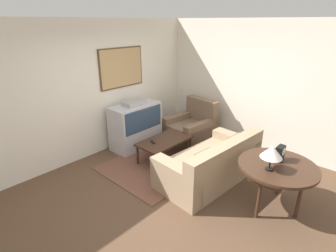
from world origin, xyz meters
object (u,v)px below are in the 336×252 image
at_px(couch, 211,165).
at_px(mantel_clock, 280,153).
at_px(tv, 136,125).
at_px(coffee_table, 165,142).
at_px(console_table, 278,169).
at_px(table_lamp, 272,152).
at_px(armchair, 191,128).

relative_size(couch, mantel_clock, 8.35).
xyz_separation_m(tv, couch, (-0.00, -1.99, -0.20)).
relative_size(tv, couch, 0.57).
relative_size(coffee_table, mantel_clock, 4.74).
relative_size(coffee_table, console_table, 0.99).
bearing_deg(console_table, table_lamp, 167.16).
height_order(armchair, mantel_clock, mantel_clock).
bearing_deg(tv, table_lamp, -93.60).
relative_size(coffee_table, table_lamp, 3.00).
distance_m(coffee_table, table_lamp, 2.24).
bearing_deg(console_table, tv, 90.36).
distance_m(console_table, table_lamp, 0.40).
bearing_deg(console_table, mantel_clock, 18.60).
distance_m(coffee_table, console_table, 2.21).
height_order(table_lamp, mantel_clock, table_lamp).
xyz_separation_m(console_table, table_lamp, (-0.21, 0.05, 0.34)).
relative_size(tv, console_table, 0.99).
relative_size(armchair, console_table, 0.95).
xyz_separation_m(tv, table_lamp, (-0.19, -3.05, 0.49)).
bearing_deg(coffee_table, mantel_clock, -85.15).
bearing_deg(tv, coffee_table, -91.50).
distance_m(tv, couch, 2.00).
xyz_separation_m(armchair, coffee_table, (-1.15, -0.22, 0.11)).
distance_m(tv, mantel_clock, 3.07).
xyz_separation_m(armchair, table_lamp, (-1.32, -2.37, 0.71)).
bearing_deg(mantel_clock, tv, 92.99).
distance_m(couch, armchair, 1.73).
bearing_deg(armchair, couch, -34.63).
bearing_deg(armchair, tv, -114.96).
distance_m(console_table, mantel_clock, 0.23).
xyz_separation_m(table_lamp, mantel_clock, (0.35, -0.00, -0.16)).
distance_m(armchair, coffee_table, 1.18).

